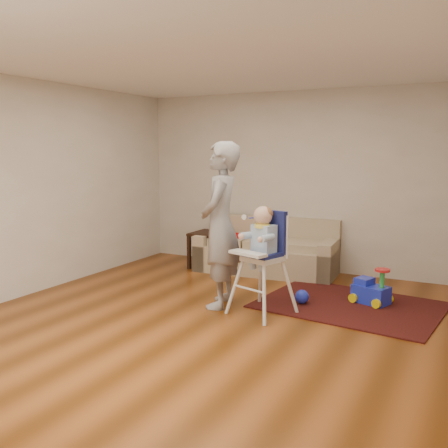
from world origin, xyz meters
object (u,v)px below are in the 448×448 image
at_px(side_table, 211,250).
at_px(toy_ball, 302,297).
at_px(sofa, 266,246).
at_px(adult, 220,225).
at_px(high_chair, 262,262).
at_px(ride_on_toy, 371,285).

bearing_deg(side_table, toy_ball, -32.17).
distance_m(sofa, adult, 1.86).
distance_m(side_table, high_chair, 2.35).
bearing_deg(high_chair, side_table, 150.88).
height_order(side_table, adult, adult).
xyz_separation_m(sofa, ride_on_toy, (1.72, -0.89, -0.16)).
bearing_deg(adult, ride_on_toy, 104.72).
bearing_deg(sofa, side_table, -177.66).
bearing_deg(toy_ball, side_table, 147.83).
relative_size(sofa, high_chair, 1.74).
height_order(side_table, high_chair, high_chair).
distance_m(sofa, ride_on_toy, 1.94).
bearing_deg(adult, toy_ball, 104.45).
bearing_deg(sofa, adult, -89.82).
height_order(sofa, adult, adult).
bearing_deg(high_chair, sofa, 128.91).
bearing_deg(ride_on_toy, high_chair, -118.35).
relative_size(sofa, toy_ball, 12.82).
bearing_deg(side_table, high_chair, -46.85).
relative_size(sofa, ride_on_toy, 4.82).
relative_size(toy_ball, high_chair, 0.14).
distance_m(toy_ball, adult, 1.29).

